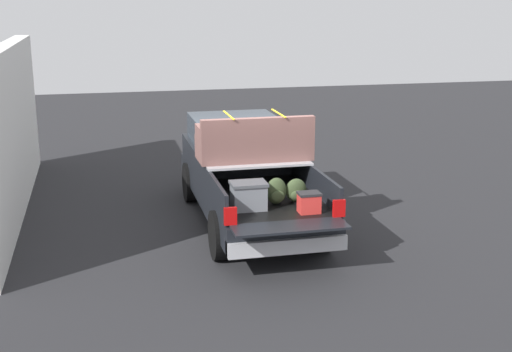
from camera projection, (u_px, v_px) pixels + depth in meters
name	position (u px, v px, depth m)	size (l,w,h in m)	color
ground_plane	(249.00, 223.00, 13.38)	(40.00, 40.00, 0.00)	#262628
pickup_truck	(245.00, 170.00, 13.47)	(6.05, 2.07, 2.23)	black
building_facade	(10.00, 131.00, 13.70)	(8.60, 0.36, 3.35)	white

